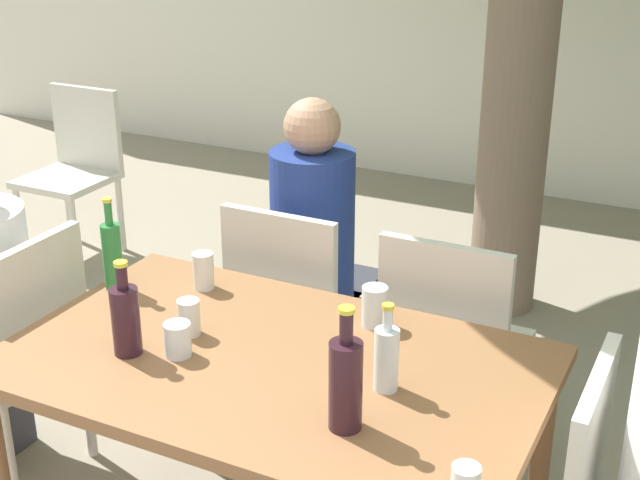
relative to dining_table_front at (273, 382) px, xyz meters
The scene contains 14 objects.
dining_table_front is the anchor object (origin of this frame).
patio_chair_0 0.99m from the dining_table_front, behind, with size 0.44×0.44×0.92m.
patio_chair_2 0.77m from the dining_table_front, 113.48° to the left, with size 0.44×0.44×0.92m.
patio_chair_3 0.77m from the dining_table_front, 66.52° to the left, with size 0.44×0.44×0.92m.
patio_chair_4 2.76m from the dining_table_front, 142.35° to the left, with size 0.44×0.44×0.92m.
person_seated_2 0.98m from the dining_table_front, 107.97° to the left, with size 0.31×0.56×1.26m.
wine_bottle_0 0.45m from the dining_table_front, 158.60° to the right, with size 0.08×0.08×0.28m.
wine_bottle_1 0.43m from the dining_table_front, 32.65° to the right, with size 0.08×0.08×0.33m.
water_bottle_2 0.38m from the dining_table_front, ahead, with size 0.07×0.07×0.25m.
green_bottle_3 0.73m from the dining_table_front, 165.87° to the left, with size 0.06×0.06×0.31m.
drinking_glass_1 0.32m from the dining_table_front, behind, with size 0.07×0.07×0.11m.
drinking_glass_2 0.54m from the dining_table_front, 144.55° to the left, with size 0.07×0.07×0.12m.
drinking_glass_3 0.29m from the dining_table_front, 158.64° to the right, with size 0.08×0.08×0.10m.
drinking_glass_4 0.39m from the dining_table_front, 61.07° to the left, with size 0.08×0.08×0.13m.
Camera 1 is at (1.09, -1.88, 1.99)m, focal length 50.00 mm.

